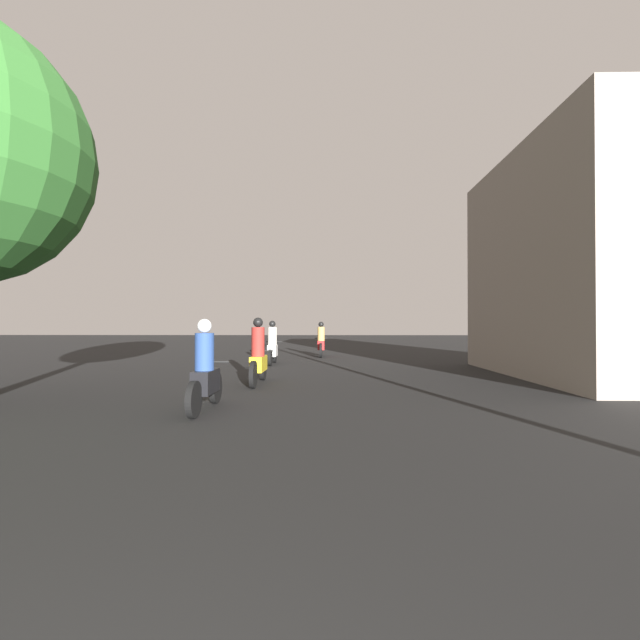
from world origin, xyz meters
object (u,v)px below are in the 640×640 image
object	(u,v)px
motorcycle_black	(205,374)
building_right_near	(593,264)
motorcycle_red	(321,343)
motorcycle_yellow	(258,358)
motorcycle_white	(272,347)

from	to	relation	value
motorcycle_black	building_right_near	xyz separation A→B (m)	(9.58, 4.90, 2.56)
motorcycle_black	motorcycle_red	distance (m)	12.39
motorcycle_yellow	motorcycle_red	world-z (taller)	motorcycle_yellow
motorcycle_white	building_right_near	xyz separation A→B (m)	(9.55, -3.63, 2.54)
motorcycle_yellow	building_right_near	distance (m)	9.69
motorcycle_white	motorcycle_red	size ratio (longest dim) A/B	0.96
motorcycle_yellow	motorcycle_red	bearing A→B (deg)	89.56
motorcycle_black	motorcycle_yellow	world-z (taller)	motorcycle_yellow
motorcycle_black	motorcycle_white	distance (m)	8.52
motorcycle_yellow	motorcycle_white	world-z (taller)	motorcycle_yellow
motorcycle_red	motorcycle_black	bearing A→B (deg)	-105.78
motorcycle_black	building_right_near	bearing A→B (deg)	19.61
motorcycle_white	building_right_near	distance (m)	10.53
motorcycle_yellow	building_right_near	world-z (taller)	building_right_near
motorcycle_yellow	motorcycle_white	bearing A→B (deg)	102.10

